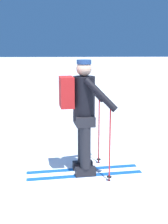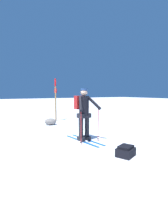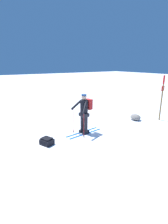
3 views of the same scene
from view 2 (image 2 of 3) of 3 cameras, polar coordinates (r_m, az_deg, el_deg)
ground_plane at (r=5.91m, az=-6.98°, el=-8.84°), size 80.00×80.00×0.00m
skier at (r=5.58m, az=-0.16°, el=0.29°), size 0.86×1.73×1.67m
dropped_backpack at (r=4.47m, az=13.44°, el=-12.37°), size 0.54×0.50×0.26m
trail_marker at (r=9.67m, az=-9.28°, el=5.17°), size 0.08×0.24×2.30m
rock_boulder at (r=8.56m, az=-10.88°, el=-3.10°), size 0.56×0.48×0.31m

